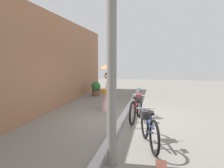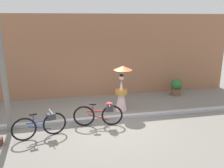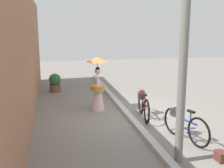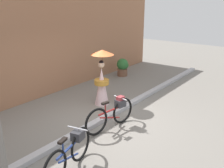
% 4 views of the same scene
% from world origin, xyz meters
% --- Properties ---
extents(ground_plane, '(30.00, 30.00, 0.00)m').
position_xyz_m(ground_plane, '(0.00, 0.00, 0.00)').
color(ground_plane, gray).
extents(building_wall, '(14.00, 0.40, 3.91)m').
position_xyz_m(building_wall, '(0.00, 3.18, 1.95)').
color(building_wall, '#9E6B4C').
rests_on(building_wall, ground_plane).
extents(sidewalk_curb, '(14.00, 0.20, 0.12)m').
position_xyz_m(sidewalk_curb, '(0.00, 0.00, 0.06)').
color(sidewalk_curb, '#B2B2B7').
rests_on(sidewalk_curb, ground_plane).
extents(bicycle_near_officer, '(1.67, 0.58, 0.86)m').
position_xyz_m(bicycle_near_officer, '(-2.21, -0.92, 0.43)').
color(bicycle_near_officer, black).
rests_on(bicycle_near_officer, ground_plane).
extents(bicycle_far_side, '(1.74, 0.48, 0.84)m').
position_xyz_m(bicycle_far_side, '(-0.25, -0.46, 0.44)').
color(bicycle_far_side, black).
rests_on(bicycle_far_side, ground_plane).
extents(person_with_parasol, '(0.75, 0.75, 1.86)m').
position_xyz_m(person_with_parasol, '(0.86, 0.84, 0.91)').
color(person_with_parasol, silver).
rests_on(person_with_parasol, ground_plane).
extents(potted_plant_by_door, '(0.55, 0.53, 0.82)m').
position_xyz_m(potted_plant_by_door, '(4.02, 2.25, 0.43)').
color(potted_plant_by_door, brown).
rests_on(potted_plant_by_door, ground_plane).
extents(utility_pole, '(0.18, 0.18, 4.80)m').
position_xyz_m(utility_pole, '(-3.30, -0.26, 2.40)').
color(utility_pole, slate).
rests_on(utility_pole, ground_plane).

